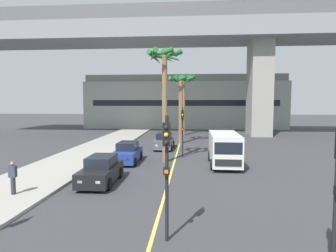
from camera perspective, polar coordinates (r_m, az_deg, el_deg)
The scene contains 14 objects.
sidewalk_left at distance 20.73m, azimuth -22.38°, elevation -8.32°, with size 4.80×80.00×0.15m, color #9E9991.
lane_stripe_center at distance 26.38m, azimuth 1.80°, elevation -5.37°, with size 0.14×56.00×0.01m, color #DBCC4C.
bridge_overpass at distance 41.90m, azimuth 4.54°, elevation 17.06°, with size 66.03×8.00×17.23m.
pier_building_backdrop at distance 53.09m, azimuth 3.32°, elevation 4.75°, with size 35.43×8.04×9.45m.
car_queue_front at distance 17.04m, azimuth -13.18°, elevation -8.65°, with size 1.88×4.13×1.56m.
car_queue_second at distance 22.46m, azimuth -8.07°, elevation -5.34°, with size 1.86×4.11×1.56m.
car_queue_third at distance 28.62m, azimuth -0.79°, elevation -3.12°, with size 1.90×4.13×1.56m.
delivery_van at distance 21.47m, azimuth 11.14°, elevation -4.32°, with size 2.20×5.27×2.36m.
traffic_light_median_near at distance 9.37m, azimuth -0.27°, elevation -7.04°, with size 0.24×0.37×4.20m.
traffic_light_median_far at distance 23.81m, azimuth 2.91°, elevation 0.11°, with size 0.24×0.37×4.20m.
palm_tree_near_median at distance 32.14m, azimuth 2.55°, elevation 6.89°, with size 2.85×2.85×7.64m.
palm_tree_mid_median at distance 22.02m, azimuth -0.66°, elevation 10.47°, with size 2.78×2.84×8.72m.
palm_tree_far_median at distance 40.31m, azimuth 3.15°, elevation 7.66°, with size 3.31×3.32×8.50m.
pedestrian_near_crosswalk at distance 16.02m, azimuth -28.50°, elevation -8.95°, with size 0.34×0.22×1.62m.
Camera 1 is at (1.32, -1.94, 4.62)m, focal length 30.62 mm.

